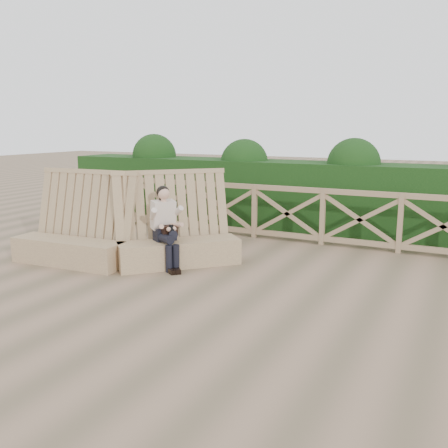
% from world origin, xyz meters
% --- Properties ---
extents(ground, '(60.00, 60.00, 0.00)m').
position_xyz_m(ground, '(0.00, 0.00, 0.00)').
color(ground, brown).
rests_on(ground, ground).
extents(bench, '(3.57, 2.13, 1.56)m').
position_xyz_m(bench, '(-1.83, 0.66, 0.39)').
color(bench, '#806249').
rests_on(bench, ground).
extents(woman, '(0.78, 0.71, 1.32)m').
position_xyz_m(woman, '(-1.11, 0.83, 0.71)').
color(woman, black).
rests_on(woman, ground).
extents(guardrail, '(10.10, 0.09, 1.10)m').
position_xyz_m(guardrail, '(0.00, 3.50, 0.55)').
color(guardrail, '#7E6349').
rests_on(guardrail, ground).
extents(hedge, '(12.00, 1.20, 1.50)m').
position_xyz_m(hedge, '(0.00, 4.70, 0.75)').
color(hedge, black).
rests_on(hedge, ground).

